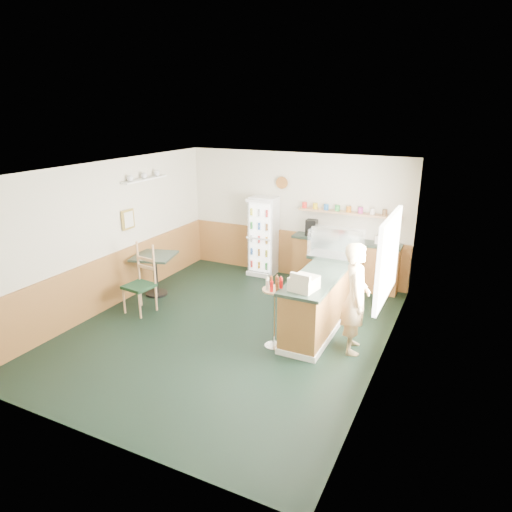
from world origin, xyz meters
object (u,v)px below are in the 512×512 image
Objects in this scene: display_case at (336,244)px; shopkeeper at (355,298)px; condiment_stand at (274,302)px; cafe_chair at (142,276)px; cafe_table at (155,267)px; drinks_fridge at (263,236)px; cash_register at (304,283)px.

display_case is 1.52m from shopkeeper.
condiment_stand is at bearing 95.46° from shopkeeper.
cafe_table is at bearing 116.27° from cafe_chair.
shopkeeper is at bearing -6.22° from cafe_table.
cafe_chair is (0.24, -0.68, 0.07)m from cafe_table.
shopkeeper is 1.87× the size of cafe_table.
drinks_fridge is at bearing 31.35° from shopkeeper.
condiment_stand is at bearing -158.57° from cash_register.
cafe_chair is (-3.86, -0.23, -0.21)m from shopkeeper.
cafe_chair reaches higher than condiment_stand.
cafe_chair is (-2.72, 0.21, -0.10)m from condiment_stand.
shopkeeper is at bearing 10.11° from cafe_chair.
condiment_stand is 2.73m from cafe_chair.
cafe_chair is at bearing -70.36° from cafe_table.
drinks_fridge is 1.38× the size of cafe_chair.
cash_register is 0.57m from condiment_stand.
shopkeeper is 3.87m from cafe_chair.
condiment_stand is at bearing -62.15° from drinks_fridge.
display_case is (1.99, -1.20, 0.40)m from drinks_fridge.
shopkeeper is at bearing -42.81° from drinks_fridge.
cash_register reaches higher than condiment_stand.
condiment_stand is (-0.44, -1.73, -0.51)m from display_case.
shopkeeper is (0.70, 0.35, -0.25)m from cash_register.
drinks_fridge reaches higher than shopkeeper.
condiment_stand is at bearing -16.76° from cafe_table.
shopkeeper is at bearing 21.30° from condiment_stand.
cafe_table is at bearing -166.08° from display_case.
cafe_table is at bearing 67.93° from shopkeeper.
cafe_chair reaches higher than cafe_table.
cash_register is 0.33× the size of condiment_stand.
display_case is 1.00× the size of cafe_table.
cash_register is (0.00, -1.64, -0.16)m from display_case.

